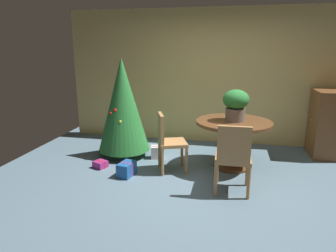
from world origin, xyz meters
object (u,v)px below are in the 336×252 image
round_dining_table (233,135)px  wooden_chair_near (233,155)px  wooden_chair_left_near (168,139)px  gift_box_cream (157,152)px  gift_box_blue (127,169)px  flower_vase (236,103)px  gift_box_purple (100,164)px  holiday_tree (123,105)px  wooden_cabinet (328,124)px

round_dining_table → wooden_chair_near: size_ratio=1.24×
wooden_chair_left_near → gift_box_cream: wooden_chair_left_near is taller
round_dining_table → gift_box_blue: round_dining_table is taller
round_dining_table → wooden_chair_left_near: (-0.97, -0.35, -0.02)m
wooden_chair_left_near → flower_vase: bearing=20.2°
round_dining_table → gift_box_purple: size_ratio=4.82×
flower_vase → holiday_tree: bearing=175.1°
round_dining_table → gift_box_blue: (-1.53, -0.67, -0.43)m
flower_vase → wooden_chair_near: flower_vase is taller
flower_vase → holiday_tree: size_ratio=0.28×
wooden_chair_near → gift_box_blue: bearing=170.5°
wooden_chair_left_near → gift_box_purple: bearing=-174.7°
flower_vase → wooden_chair_left_near: size_ratio=0.54×
wooden_cabinet → gift_box_blue: bearing=-153.5°
round_dining_table → gift_box_purple: 2.16m
gift_box_cream → wooden_cabinet: bearing=14.4°
wooden_cabinet → holiday_tree: bearing=-168.2°
holiday_tree → wooden_chair_near: bearing=-30.5°
flower_vase → gift_box_purple: 2.33m
wooden_chair_near → holiday_tree: (-1.87, 1.10, 0.39)m
gift_box_purple → wooden_cabinet: (3.66, 1.35, 0.52)m
gift_box_blue → wooden_chair_left_near: bearing=29.7°
holiday_tree → gift_box_blue: (0.33, -0.84, -0.81)m
wooden_chair_near → gift_box_purple: 2.16m
gift_box_cream → wooden_cabinet: wooden_cabinet is taller
wooden_chair_near → gift_box_cream: 1.72m
flower_vase → gift_box_blue: 1.93m
round_dining_table → holiday_tree: size_ratio=0.68×
round_dining_table → wooden_cabinet: 1.84m
round_dining_table → wooden_chair_left_near: 1.04m
gift_box_blue → flower_vase: bearing=23.8°
round_dining_table → flower_vase: size_ratio=2.41×
holiday_tree → gift_box_cream: (0.60, -0.01, -0.81)m
gift_box_purple → wooden_cabinet: 3.94m
gift_box_cream → wooden_cabinet: (2.87, 0.74, 0.47)m
holiday_tree → wooden_cabinet: bearing=11.8°
gift_box_purple → wooden_cabinet: size_ratio=0.21×
gift_box_blue → wooden_cabinet: 3.54m
gift_box_purple → gift_box_blue: (0.52, -0.22, 0.05)m
flower_vase → gift_box_purple: bearing=-167.4°
wooden_chair_near → wooden_chair_left_near: 1.13m
holiday_tree → gift_box_blue: bearing=-68.3°
wooden_chair_near → wooden_chair_left_near: wooden_chair_near is taller
flower_vase → wooden_cabinet: 1.88m
round_dining_table → flower_vase: (0.01, 0.01, 0.51)m
gift_box_cream → gift_box_blue: (-0.27, -0.83, -0.00)m
round_dining_table → wooden_chair_left_near: bearing=-160.0°
round_dining_table → flower_vase: 0.51m
wooden_chair_left_near → round_dining_table: bearing=20.0°
wooden_chair_left_near → wooden_cabinet: size_ratio=0.78×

